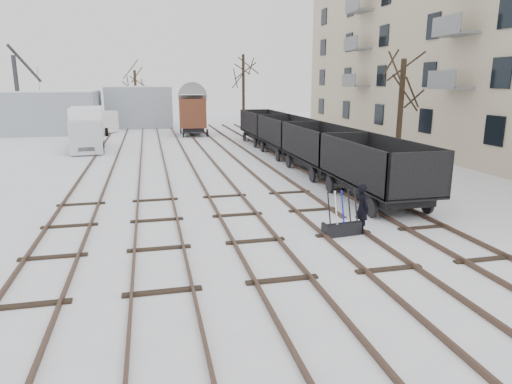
% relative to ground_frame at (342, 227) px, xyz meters
% --- Properties ---
extents(ground, '(120.00, 120.00, 0.00)m').
position_rel_ground_frame_xyz_m(ground, '(-2.92, 0.01, -0.28)').
color(ground, white).
rests_on(ground, ground).
extents(tracks, '(13.90, 52.00, 0.16)m').
position_rel_ground_frame_xyz_m(tracks, '(-2.92, 13.68, -0.21)').
color(tracks, black).
rests_on(tracks, ground).
extents(apartment_block, '(10.12, 45.00, 16.10)m').
position_rel_ground_frame_xyz_m(apartment_block, '(17.03, 14.01, 7.76)').
color(apartment_block, beige).
rests_on(apartment_block, ground).
extents(shed_left, '(10.00, 8.00, 4.10)m').
position_rel_ground_frame_xyz_m(shed_left, '(-15.92, 36.01, 1.76)').
color(shed_left, '#8D949F').
rests_on(shed_left, ground).
extents(shed_right, '(7.00, 6.00, 4.50)m').
position_rel_ground_frame_xyz_m(shed_right, '(-6.92, 40.01, 1.96)').
color(shed_right, '#8D949F').
rests_on(shed_right, ground).
extents(ground_frame, '(1.34, 0.57, 1.49)m').
position_rel_ground_frame_xyz_m(ground_frame, '(0.00, 0.00, 0.00)').
color(ground_frame, black).
rests_on(ground_frame, ground).
extents(worker, '(0.49, 0.67, 1.68)m').
position_rel_ground_frame_xyz_m(worker, '(0.75, 0.10, 0.56)').
color(worker, black).
rests_on(worker, ground).
extents(freight_wagon_a, '(2.55, 6.38, 2.61)m').
position_rel_ground_frame_xyz_m(freight_wagon_a, '(3.08, 3.66, 0.71)').
color(freight_wagon_a, black).
rests_on(freight_wagon_a, ground).
extents(freight_wagon_b, '(2.55, 6.38, 2.61)m').
position_rel_ground_frame_xyz_m(freight_wagon_b, '(3.08, 10.06, 0.71)').
color(freight_wagon_b, black).
rests_on(freight_wagon_b, ground).
extents(freight_wagon_c, '(2.55, 6.38, 2.61)m').
position_rel_ground_frame_xyz_m(freight_wagon_c, '(3.08, 16.46, 0.71)').
color(freight_wagon_c, black).
rests_on(freight_wagon_c, ground).
extents(freight_wagon_d, '(2.55, 6.38, 2.61)m').
position_rel_ground_frame_xyz_m(freight_wagon_d, '(3.08, 22.86, 0.71)').
color(freight_wagon_d, black).
rests_on(freight_wagon_d, ground).
extents(box_van_wagon, '(3.15, 5.27, 3.84)m').
position_rel_ground_frame_xyz_m(box_van_wagon, '(-1.86, 30.55, 1.95)').
color(box_van_wagon, black).
rests_on(box_van_wagon, ground).
extents(lorry, '(2.61, 6.95, 3.09)m').
position_rel_ground_frame_xyz_m(lorry, '(-10.49, 22.47, 1.31)').
color(lorry, black).
rests_on(lorry, ground).
extents(panel_van, '(3.84, 5.26, 2.13)m').
position_rel_ground_frame_xyz_m(panel_van, '(-10.87, 32.95, 0.82)').
color(panel_van, white).
rests_on(panel_van, ground).
extents(crane, '(2.12, 4.93, 8.27)m').
position_rel_ground_frame_xyz_m(crane, '(-17.75, 34.15, 1.89)').
color(crane, '#2A2A2F').
rests_on(crane, ground).
extents(tree_near, '(0.30, 0.30, 6.15)m').
position_rel_ground_frame_xyz_m(tree_near, '(7.40, 9.40, 2.79)').
color(tree_near, black).
rests_on(tree_near, ground).
extents(tree_far_left, '(0.30, 0.30, 6.23)m').
position_rel_ground_frame_xyz_m(tree_far_left, '(-7.26, 42.01, 2.83)').
color(tree_far_left, black).
rests_on(tree_far_left, ground).
extents(tree_far_right, '(0.30, 0.30, 7.68)m').
position_rel_ground_frame_xyz_m(tree_far_right, '(3.75, 34.09, 3.55)').
color(tree_far_right, black).
rests_on(tree_far_right, ground).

